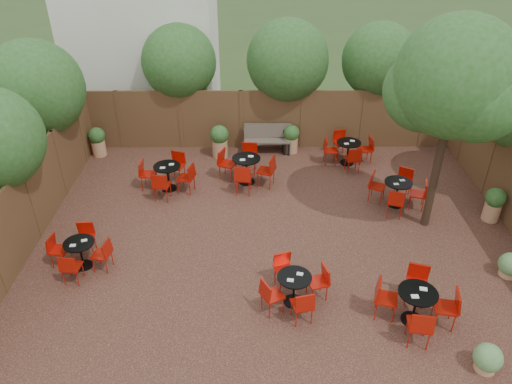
{
  "coord_description": "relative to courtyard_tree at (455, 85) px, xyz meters",
  "views": [
    {
      "loc": [
        -0.59,
        -9.91,
        7.5
      ],
      "look_at": [
        -0.54,
        0.5,
        1.0
      ],
      "focal_mm": 34.32,
      "sensor_mm": 36.0,
      "label": 1
    }
  ],
  "objects": [
    {
      "name": "ground",
      "position": [
        -3.86,
        -0.47,
        -3.8
      ],
      "size": [
        80.0,
        80.0,
        0.0
      ],
      "primitive_type": "plane",
      "color": "#354F23",
      "rests_on": "ground"
    },
    {
      "name": "courtyard_paving",
      "position": [
        -3.86,
        -0.47,
        -3.79
      ],
      "size": [
        12.0,
        10.0,
        0.02
      ],
      "primitive_type": "cube",
      "color": "#311A14",
      "rests_on": "ground"
    },
    {
      "name": "fence_back",
      "position": [
        -3.86,
        4.53,
        -2.8
      ],
      "size": [
        12.0,
        0.08,
        2.0
      ],
      "primitive_type": "cube",
      "color": "#52381E",
      "rests_on": "ground"
    },
    {
      "name": "fence_left",
      "position": [
        -9.86,
        -0.47,
        -2.8
      ],
      "size": [
        0.08,
        10.0,
        2.0
      ],
      "primitive_type": "cube",
      "color": "#52381E",
      "rests_on": "ground"
    },
    {
      "name": "neighbour_building",
      "position": [
        -8.36,
        7.53,
        0.2
      ],
      "size": [
        5.0,
        4.0,
        8.0
      ],
      "primitive_type": "cube",
      "color": "silver",
      "rests_on": "ground"
    },
    {
      "name": "overhang_foliage",
      "position": [
        -5.03,
        2.72,
        -1.05
      ],
      "size": [
        15.89,
        10.54,
        2.69
      ],
      "color": "#25551B",
      "rests_on": "ground"
    },
    {
      "name": "courtyard_tree",
      "position": [
        0.0,
        0.0,
        0.0
      ],
      "size": [
        2.87,
        2.79,
        5.33
      ],
      "rotation": [
        0.0,
        0.0,
        0.02
      ],
      "color": "black",
      "rests_on": "courtyard_paving"
    },
    {
      "name": "park_bench_left",
      "position": [
        -4.09,
        4.15,
        -3.34
      ],
      "size": [
        1.41,
        0.53,
        0.85
      ],
      "rotation": [
        0.0,
        0.0,
        0.07
      ],
      "color": "brown",
      "rests_on": "courtyard_paving"
    },
    {
      "name": "park_bench_right",
      "position": [
        -4.0,
        4.16,
        -3.3
      ],
      "size": [
        1.53,
        0.51,
        0.94
      ],
      "rotation": [
        0.0,
        0.0,
        -0.01
      ],
      "color": "brown",
      "rests_on": "courtyard_paving"
    },
    {
      "name": "bistro_tables",
      "position": [
        -3.76,
        0.23,
        -3.35
      ],
      "size": [
        9.35,
        8.26,
        0.94
      ],
      "color": "black",
      "rests_on": "courtyard_paving"
    },
    {
      "name": "planters",
      "position": [
        -4.41,
        3.15,
        -3.24
      ],
      "size": [
        11.82,
        4.45,
        1.08
      ],
      "color": "tan",
      "rests_on": "courtyard_paving"
    }
  ]
}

